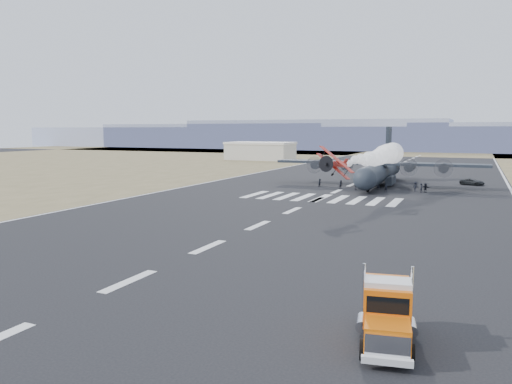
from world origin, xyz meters
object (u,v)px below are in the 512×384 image
Objects in this scene: crew_d at (356,186)px; crew_e at (378,184)px; support_vehicle at (472,182)px; crew_a at (421,188)px; crew_f at (425,188)px; crew_h at (341,184)px; hangar_left at (260,151)px; crew_b at (320,183)px; semi_truck at (387,311)px; crew_c at (415,187)px; aerobatic_biplane at (335,164)px; crew_g at (386,188)px; transport_aircraft at (379,170)px.

crew_d is 5.95m from crew_e.
support_vehicle is 2.82× the size of crew_a.
crew_f is 15.47m from crew_h.
hangar_left is 95.36m from crew_h.
crew_b is (46.97, -78.69, -2.63)m from hangar_left.
crew_b is at bearing 82.32° from crew_a.
crew_e is (-13.32, 71.65, -0.80)m from semi_truck.
crew_c is 1.06× the size of crew_d.
semi_truck is 68.37m from crew_f.
hangar_left is at bearing -15.82° from crew_e.
crew_h is (-3.15, 1.33, -0.03)m from crew_d.
semi_truck is at bearing -132.28° from crew_b.
aerobatic_biplane is 30.89m from crew_c.
hangar_left reaches higher than crew_f.
crew_e is 1.12× the size of crew_g.
aerobatic_biplane reaches higher than crew_g.
crew_h reaches higher than crew_b.
crew_a reaches higher than support_vehicle.
crew_b is (-24.38, 69.45, -0.90)m from semi_truck.
semi_truck is at bearing -64.28° from hangar_left.
crew_a reaches higher than crew_h.
crew_e is (11.06, 2.20, 0.10)m from crew_b.
crew_g is 0.98× the size of crew_h.
semi_truck is 0.19× the size of transport_aircraft.
crew_e is at bearing -82.61° from transport_aircraft.
crew_f is at bearing -40.57° from crew_d.
crew_c is at bearing 83.40° from aerobatic_biplane.
crew_c reaches higher than crew_f.
aerobatic_biplane is at bearing -89.91° from transport_aircraft.
aerobatic_biplane reaches higher than hangar_left.
hangar_left is 14.67× the size of crew_d.
semi_truck is at bearing -118.31° from crew_h.
support_vehicle is 18.25m from crew_f.
crew_h is at bearing 32.69° from crew_f.
transport_aircraft reaches higher than crew_c.
aerobatic_biplane is 3.39× the size of crew_h.
crew_f is at bearing -43.67° from crew_h.
aerobatic_biplane is 27.19m from crew_g.
crew_d is 1.00× the size of crew_f.
crew_h is (4.65, -1.44, 0.03)m from crew_b.
semi_truck reaches higher than crew_c.
aerobatic_biplane is at bearing 179.34° from support_vehicle.
crew_e is at bearing 11.16° from crew_f.
support_vehicle is at bearing -40.29° from hangar_left.
aerobatic_biplane is 29.89m from crew_a.
crew_e is at bearing -14.88° from crew_h.
transport_aircraft is at bearing 12.37° from crew_h.
crew_d is at bearing -81.18° from crew_b.
crew_f is at bearing 175.09° from crew_c.
crew_e is 9.68m from crew_f.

